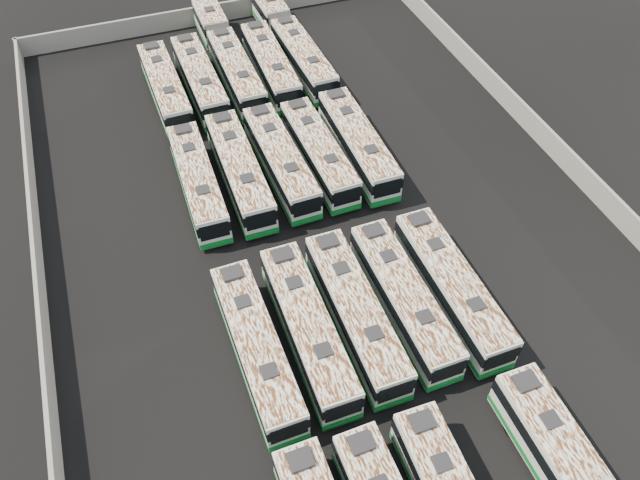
% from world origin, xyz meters
% --- Properties ---
extents(ground, '(140.00, 140.00, 0.00)m').
position_xyz_m(ground, '(0.00, 0.00, 0.00)').
color(ground, black).
rests_on(ground, ground).
extents(perimeter_wall, '(45.20, 73.20, 2.20)m').
position_xyz_m(perimeter_wall, '(0.00, 0.00, 1.10)').
color(perimeter_wall, gray).
rests_on(perimeter_wall, ground).
extents(bus_front_far_right, '(2.79, 13.09, 3.69)m').
position_xyz_m(bus_front_far_right, '(5.38, -23.94, 1.89)').
color(bus_front_far_right, silver).
rests_on(bus_front_far_right, ground).
extents(bus_midfront_far_left, '(2.92, 12.97, 3.65)m').
position_xyz_m(bus_midfront_far_left, '(-8.99, -9.52, 1.86)').
color(bus_midfront_far_left, silver).
rests_on(bus_midfront_far_left, ground).
extents(bus_midfront_left, '(2.87, 13.18, 3.71)m').
position_xyz_m(bus_midfront_left, '(-5.32, -9.28, 1.90)').
color(bus_midfront_left, silver).
rests_on(bus_midfront_left, ground).
extents(bus_midfront_center, '(2.85, 13.20, 3.72)m').
position_xyz_m(bus_midfront_center, '(-1.81, -9.22, 1.90)').
color(bus_midfront_center, silver).
rests_on(bus_midfront_center, ground).
extents(bus_midfront_right, '(2.86, 12.95, 3.64)m').
position_xyz_m(bus_midfront_right, '(1.84, -9.24, 1.86)').
color(bus_midfront_right, silver).
rests_on(bus_midfront_right, ground).
extents(bus_midfront_far_right, '(2.87, 13.18, 3.71)m').
position_xyz_m(bus_midfront_far_right, '(5.49, -9.50, 1.90)').
color(bus_midfront_far_right, silver).
rests_on(bus_midfront_far_right, ground).
extents(bus_midback_far_left, '(2.90, 12.72, 3.57)m').
position_xyz_m(bus_midback_far_left, '(-8.99, 7.76, 1.83)').
color(bus_midback_far_left, silver).
rests_on(bus_midback_far_left, ground).
extents(bus_midback_left, '(2.93, 13.23, 3.72)m').
position_xyz_m(bus_midback_left, '(-5.37, 7.81, 1.90)').
color(bus_midback_left, silver).
rests_on(bus_midback_left, ground).
extents(bus_midback_center, '(3.01, 12.96, 3.64)m').
position_xyz_m(bus_midback_center, '(-1.70, 7.84, 1.86)').
color(bus_midback_center, silver).
rests_on(bus_midback_center, ground).
extents(bus_midback_right, '(2.92, 12.72, 3.57)m').
position_xyz_m(bus_midback_right, '(1.76, 7.75, 1.83)').
color(bus_midback_right, silver).
rests_on(bus_midback_right, ground).
extents(bus_midback_far_right, '(2.95, 13.16, 3.70)m').
position_xyz_m(bus_midback_far_right, '(5.40, 7.65, 1.89)').
color(bus_midback_far_right, silver).
rests_on(bus_midback_far_right, ground).
extents(bus_back_far_left, '(3.00, 12.92, 3.63)m').
position_xyz_m(bus_back_far_left, '(-8.93, 22.14, 1.85)').
color(bus_back_far_left, silver).
rests_on(bus_back_far_left, ground).
extents(bus_back_left, '(2.97, 13.07, 3.67)m').
position_xyz_m(bus_back_left, '(-5.43, 22.29, 1.88)').
color(bus_back_left, silver).
rests_on(bus_back_left, ground).
extents(bus_back_center, '(2.79, 20.14, 3.65)m').
position_xyz_m(bus_back_center, '(-1.71, 25.68, 1.87)').
color(bus_back_center, silver).
rests_on(bus_back_center, ground).
extents(bus_back_right, '(3.06, 13.11, 3.68)m').
position_xyz_m(bus_back_right, '(1.88, 22.25, 1.88)').
color(bus_back_right, silver).
rests_on(bus_back_right, ground).
extents(bus_back_far_right, '(3.16, 20.06, 3.63)m').
position_xyz_m(bus_back_far_right, '(5.37, 25.72, 1.85)').
color(bus_back_far_right, silver).
rests_on(bus_back_far_right, ground).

